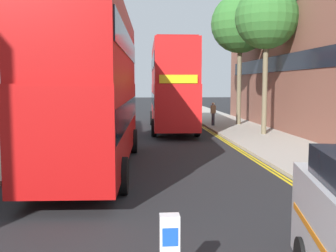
{
  "coord_description": "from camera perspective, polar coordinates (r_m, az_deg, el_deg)",
  "views": [
    {
      "loc": [
        -0.47,
        -0.6,
        3.03
      ],
      "look_at": [
        0.5,
        11.0,
        1.8
      ],
      "focal_mm": 42.45,
      "sensor_mm": 36.0,
      "label": 1
    }
  ],
  "objects": [
    {
      "name": "sidewalk_right",
      "position": [
        18.25,
        17.78,
        -3.59
      ],
      "size": [
        4.0,
        80.0,
        0.14
      ],
      "primitive_type": "cube",
      "color": "#ADA89E",
      "rests_on": "ground"
    },
    {
      "name": "kerb_line_outer",
      "position": [
        15.69,
        13.46,
        -5.26
      ],
      "size": [
        0.1,
        56.0,
        0.01
      ],
      "primitive_type": "cube",
      "color": "yellow",
      "rests_on": "ground"
    },
    {
      "name": "kerb_line_inner",
      "position": [
        15.64,
        12.9,
        -5.28
      ],
      "size": [
        0.1,
        56.0,
        0.01
      ],
      "primitive_type": "cube",
      "color": "yellow",
      "rests_on": "ground"
    },
    {
      "name": "double_decker_bus_away",
      "position": [
        14.27,
        -10.71,
        5.93
      ],
      "size": [
        3.14,
        10.9,
        5.64
      ],
      "color": "#B20F0F",
      "rests_on": "ground"
    },
    {
      "name": "double_decker_bus_oncoming",
      "position": [
        26.17,
        0.55,
        6.04
      ],
      "size": [
        3.02,
        10.87,
        5.64
      ],
      "color": "red",
      "rests_on": "ground"
    },
    {
      "name": "pedestrian_far",
      "position": [
        28.0,
        6.5,
        1.81
      ],
      "size": [
        0.34,
        0.22,
        1.62
      ],
      "color": "#2D2D38",
      "rests_on": "sidewalk_right"
    },
    {
      "name": "street_tree_near",
      "position": [
        29.44,
        10.33,
        14.21
      ],
      "size": [
        4.14,
        4.14,
        9.23
      ],
      "color": "#6B6047",
      "rests_on": "sidewalk_right"
    },
    {
      "name": "street_tree_mid",
      "position": [
        23.95,
        13.97,
        14.81
      ],
      "size": [
        3.57,
        3.57,
        8.44
      ],
      "color": "#6B6047",
      "rests_on": "sidewalk_right"
    }
  ]
}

